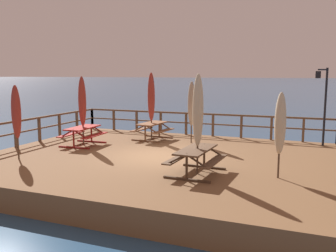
# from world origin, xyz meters

# --- Properties ---
(ground_plane) EXTENTS (600.00, 600.00, 0.00)m
(ground_plane) POSITION_xyz_m (0.00, 0.00, 0.00)
(ground_plane) COLOR navy
(wooden_deck) EXTENTS (12.43, 9.96, 0.72)m
(wooden_deck) POSITION_xyz_m (0.00, 0.00, 0.36)
(wooden_deck) COLOR brown
(wooden_deck) RESTS_ON ground
(railing_waterside_far) EXTENTS (12.23, 0.10, 1.09)m
(railing_waterside_far) POSITION_xyz_m (-0.00, 4.83, 1.44)
(railing_waterside_far) COLOR brown
(railing_waterside_far) RESTS_ON wooden_deck
(railing_side_left) EXTENTS (0.10, 9.76, 1.09)m
(railing_side_left) POSITION_xyz_m (-6.06, -0.00, 1.44)
(railing_side_left) COLOR brown
(railing_side_left) RESTS_ON wooden_deck
(picnic_table_mid_right) EXTENTS (1.55, 1.76, 0.78)m
(picnic_table_mid_right) POSITION_xyz_m (-1.64, 2.96, 1.26)
(picnic_table_mid_right) COLOR brown
(picnic_table_mid_right) RESTS_ON wooden_deck
(picnic_table_mid_centre) EXTENTS (1.47, 1.96, 0.78)m
(picnic_table_mid_centre) POSITION_xyz_m (1.91, -1.80, 1.27)
(picnic_table_mid_centre) COLOR brown
(picnic_table_mid_centre) RESTS_ON wooden_deck
(picnic_table_front_right) EXTENTS (1.50, 1.83, 0.78)m
(picnic_table_front_right) POSITION_xyz_m (-3.80, 0.68, 1.27)
(picnic_table_front_right) COLOR maroon
(picnic_table_front_right) RESTS_ON wooden_deck
(patio_umbrella_tall_front) EXTENTS (0.32, 0.32, 3.02)m
(patio_umbrella_tall_front) POSITION_xyz_m (-1.68, 2.94, 2.63)
(patio_umbrella_tall_front) COLOR #4C3828
(patio_umbrella_tall_front) RESTS_ON wooden_deck
(patio_umbrella_short_front) EXTENTS (0.32, 0.32, 2.97)m
(patio_umbrella_short_front) POSITION_xyz_m (1.95, -1.77, 2.60)
(patio_umbrella_short_front) COLOR #4C3828
(patio_umbrella_short_front) RESTS_ON wooden_deck
(patio_umbrella_tall_mid_right) EXTENTS (0.32, 0.32, 2.86)m
(patio_umbrella_tall_mid_right) POSITION_xyz_m (-3.79, 0.71, 2.53)
(patio_umbrella_tall_mid_right) COLOR #4C3828
(patio_umbrella_tall_mid_right) RESTS_ON wooden_deck
(patio_umbrella_tall_back_right) EXTENTS (0.32, 0.32, 2.64)m
(patio_umbrella_tall_back_right) POSITION_xyz_m (0.24, 2.85, 2.39)
(patio_umbrella_tall_back_right) COLOR #4C3828
(patio_umbrella_tall_back_right) RESTS_ON wooden_deck
(patio_umbrella_tall_mid_left) EXTENTS (0.32, 0.32, 2.47)m
(patio_umbrella_tall_mid_left) POSITION_xyz_m (4.23, -1.35, 2.28)
(patio_umbrella_tall_mid_left) COLOR #4C3828
(patio_umbrella_tall_mid_left) RESTS_ON wooden_deck
(patio_umbrella_short_mid) EXTENTS (0.32, 0.32, 2.59)m
(patio_umbrella_short_mid) POSITION_xyz_m (-4.41, -2.28, 2.36)
(patio_umbrella_short_mid) COLOR #4C3828
(patio_umbrella_short_mid) RESTS_ON wooden_deck
(lamp_post_hooked) EXTENTS (0.48, 0.58, 3.20)m
(lamp_post_hooked) POSITION_xyz_m (5.39, 4.12, 2.83)
(lamp_post_hooked) COLOR black
(lamp_post_hooked) RESTS_ON wooden_deck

